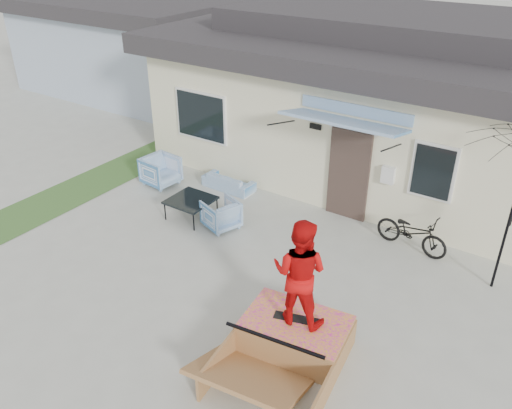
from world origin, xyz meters
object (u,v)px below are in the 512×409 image
Objects in this scene: armchair_right at (221,213)px; armchair_left at (161,169)px; loveseat at (229,179)px; skateboard at (297,318)px; skater at (300,271)px; coffee_table at (191,208)px; skate_ramp at (295,334)px; bicycle at (412,228)px.

armchair_left is at bearing -87.83° from armchair_right.
armchair_left reaches higher than loveseat.
skateboard is 0.91m from skater.
armchair_right is at bearing 122.79° from loveseat.
loveseat is 1.90× the size of armchair_right.
coffee_table is 1.26× the size of skateboard.
skater reaches higher than armchair_left.
armchair_left is at bearing 144.42° from skate_ramp.
bicycle is (4.63, 1.53, 0.26)m from coffee_table.
armchair_right is at bearing 2.54° from coffee_table.
loveseat is 1.65m from coffee_table.
bicycle is at bearing -107.84° from skater.
loveseat is 4.79m from bicycle.
skater is at bearing 138.79° from loveseat.
skateboard is (4.22, -3.87, 0.30)m from loveseat.
loveseat is at bearing 130.03° from skate_ramp.
loveseat is 5.77m from skate_ramp.
armchair_left is at bearing -37.41° from skater.
bicycle reaches higher than skateboard.
armchair_left reaches higher than armchair_right.
skate_ramp is at bearing -113.09° from armchair_left.
armchair_right is 4.10m from skater.
skateboard is (-0.01, 0.05, 0.29)m from skate_ramp.
bicycle is at bearing 18.31° from coffee_table.
bicycle reaches higher than armchair_left.
skate_ramp is 1.21m from skater.
skateboard reaches higher than skate_ramp.
loveseat is at bearing -128.24° from armchair_right.
armchair_right is at bearing 119.36° from bicycle.
armchair_right reaches higher than skate_ramp.
armchair_left reaches higher than skate_ramp.
coffee_table is 0.53× the size of skater.
armchair_right is at bearing -44.27° from skater.
skateboard reaches higher than coffee_table.
armchair_left is 0.39× the size of skate_ramp.
skater reaches higher than armchair_right.
armchair_left is 1.97m from coffee_table.
loveseat is 5.73m from skateboard.
skateboard is at bearing -28.62° from coffee_table.
bicycle reaches higher than skate_ramp.
armchair_right is 4.08m from bicycle.
armchair_right is 3.95m from skateboard.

